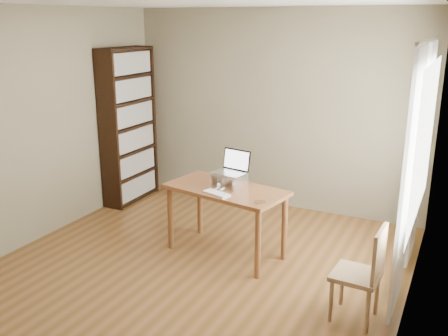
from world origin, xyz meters
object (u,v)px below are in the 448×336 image
desk (226,198)px  bookshelf (129,126)px  cat (229,180)px  keyboard (216,193)px  laptop (232,167)px  chair (365,271)px

desk → bookshelf: bearing=164.0°
bookshelf → cat: 2.12m
keyboard → cat: 0.33m
laptop → chair: laptop is taller
bookshelf → cat: (1.93, -0.85, -0.24)m
bookshelf → laptop: (1.95, -0.82, -0.11)m
cat → laptop: bearing=54.9°
desk → keyboard: (-0.00, -0.22, 0.12)m
bookshelf → cat: size_ratio=4.51×
bookshelf → laptop: bearing=-22.9°
laptop → keyboard: (-0.00, -0.36, -0.18)m
keyboard → chair: chair is taller
laptop → cat: 0.14m
laptop → keyboard: 0.40m
bookshelf → desk: bookshelf is taller
cat → chair: 1.79m
chair → cat: bearing=159.0°
desk → chair: chair is taller
laptop → desk: bearing=-79.7°
keyboard → cat: bearing=110.4°
laptop → bookshelf: bearing=167.4°
bookshelf → desk: size_ratio=1.55×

